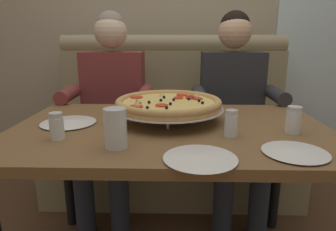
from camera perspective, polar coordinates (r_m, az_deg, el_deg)
name	(u,v)px	position (r m, az deg, el deg)	size (l,w,h in m)	color
back_wall_with_window	(174,2)	(2.69, 1.08, 21.12)	(6.00, 0.12, 2.80)	tan
booth_bench	(172,135)	(2.23, 0.85, -3.71)	(1.75, 0.78, 1.13)	#998966
dining_table	(170,145)	(1.30, 0.45, -5.72)	(1.36, 0.85, 0.74)	brown
diner_left	(111,101)	(1.93, -10.98, 2.70)	(0.54, 0.64, 1.27)	#2D3342
diner_right	(234,102)	(1.92, 12.62, 2.56)	(0.54, 0.64, 1.27)	#2D3342
pizza	(168,104)	(1.34, 0.08, 2.30)	(0.50, 0.50, 0.11)	silver
shaker_parmesan	(231,125)	(1.15, 12.12, -1.87)	(0.05, 0.05, 0.11)	white
shaker_pepper_flakes	(57,128)	(1.17, -20.76, -2.30)	(0.05, 0.05, 0.10)	white
shaker_oregano	(293,122)	(1.27, 23.16, -1.13)	(0.06, 0.06, 0.11)	white
plate_near_left	(200,157)	(0.93, 6.28, -7.92)	(0.24, 0.24, 0.02)	white
plate_near_right	(295,150)	(1.06, 23.46, -6.25)	(0.22, 0.22, 0.02)	white
plate_far_side	(68,121)	(1.38, -18.78, -1.09)	(0.24, 0.24, 0.02)	white
drinking_glass	(116,131)	(1.03, -10.14, -2.93)	(0.08, 0.08, 0.14)	silver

